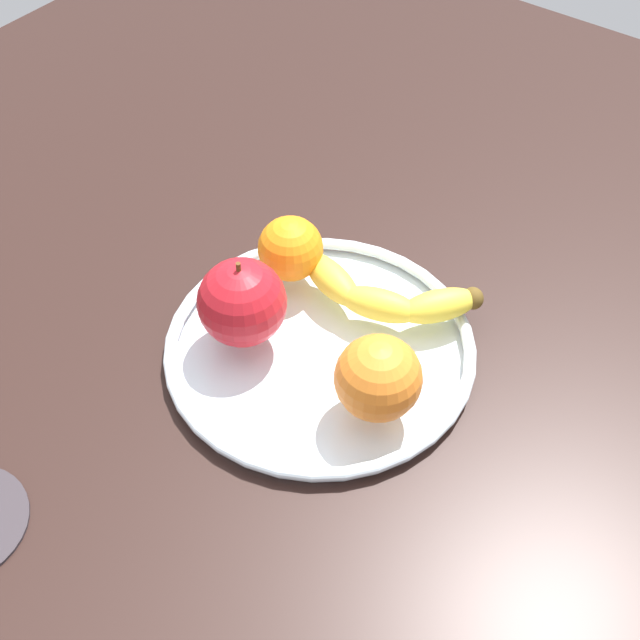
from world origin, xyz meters
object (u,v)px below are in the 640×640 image
orange_front_left (290,249)px  orange_center (378,378)px  banana (386,296)px  fruit_bowl (320,347)px  apple (242,302)px

orange_front_left → orange_center: bearing=-28.0°
orange_center → orange_front_left: size_ratio=1.17×
banana → fruit_bowl: bearing=-126.5°
banana → orange_front_left: size_ratio=2.78×
apple → orange_front_left: apple is taller
orange_center → banana: bearing=119.8°
fruit_bowl → apple: 8.79cm
fruit_bowl → banana: (2.51, 7.27, 2.46)cm
fruit_bowl → orange_center: 10.02cm
apple → orange_front_left: bearing=99.3°
fruit_bowl → orange_front_left: (-7.86, 5.67, 4.14)cm
fruit_bowl → orange_center: size_ratio=3.87×
fruit_bowl → banana: 8.08cm
fruit_bowl → orange_center: orange_center is taller
orange_front_left → apple: bearing=-80.7°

